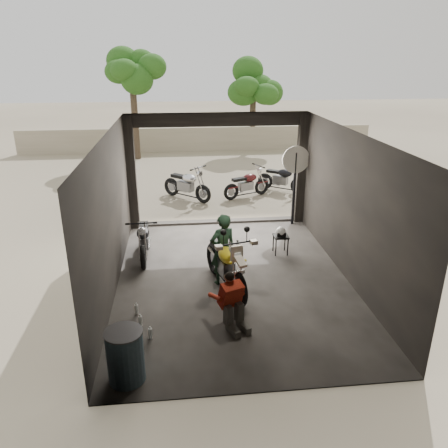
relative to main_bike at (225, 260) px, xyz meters
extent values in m
plane|color=#7A6D56|center=(0.20, 0.35, -0.65)|extent=(80.00, 80.00, 0.00)
cube|color=#2D2B28|center=(0.20, 0.35, -0.64)|extent=(5.00, 7.00, 0.02)
plane|color=black|center=(0.20, 0.35, 2.55)|extent=(7.00, 7.00, 0.00)
cube|color=black|center=(0.20, -3.15, 0.95)|extent=(5.00, 0.02, 3.20)
cube|color=black|center=(-2.30, 0.35, 0.95)|extent=(0.02, 7.00, 3.20)
cube|color=black|center=(2.70, 0.35, 0.95)|extent=(0.02, 7.00, 3.20)
cube|color=black|center=(-2.18, 3.73, 0.95)|extent=(0.24, 0.24, 3.20)
cube|color=black|center=(2.58, 3.73, 0.95)|extent=(0.24, 0.24, 3.20)
cube|color=black|center=(0.20, 3.77, 2.37)|extent=(5.00, 0.16, 0.36)
cube|color=#2D2B28|center=(0.20, 3.85, -0.61)|extent=(5.00, 0.25, 0.08)
cube|color=gray|center=(0.20, 14.35, -0.05)|extent=(18.00, 0.30, 1.20)
cylinder|color=#382B1E|center=(-2.80, 12.85, 1.14)|extent=(0.30, 0.30, 3.58)
ellipsoid|color=#1E4C14|center=(-2.80, 12.85, 3.38)|extent=(2.20, 2.20, 3.14)
cylinder|color=#382B1E|center=(3.00, 14.35, 0.95)|extent=(0.30, 0.30, 3.20)
ellipsoid|color=#1E4C14|center=(3.00, 14.35, 2.95)|extent=(2.20, 2.20, 2.80)
imported|color=#172E1F|center=(-0.03, 0.22, 0.14)|extent=(0.68, 0.56, 1.59)
cube|color=black|center=(1.55, 1.55, -0.18)|extent=(0.36, 0.36, 0.04)
cylinder|color=black|center=(1.40, 1.41, -0.42)|extent=(0.03, 0.03, 0.48)
cylinder|color=black|center=(1.70, 1.41, -0.42)|extent=(0.03, 0.03, 0.48)
cylinder|color=black|center=(1.40, 1.70, -0.42)|extent=(0.03, 0.03, 0.48)
cylinder|color=black|center=(1.70, 1.70, -0.42)|extent=(0.03, 0.03, 0.48)
ellipsoid|color=white|center=(1.54, 1.54, -0.04)|extent=(0.31, 0.32, 0.23)
cylinder|color=#415D6D|center=(-1.80, -2.65, -0.22)|extent=(0.71, 0.71, 0.86)
cylinder|color=black|center=(2.36, 3.51, 0.41)|extent=(0.08, 0.08, 2.12)
cylinder|color=white|center=(2.36, 3.49, 1.28)|extent=(0.77, 0.03, 0.77)
camera|label=1|loc=(-0.91, -8.12, 3.98)|focal=35.00mm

